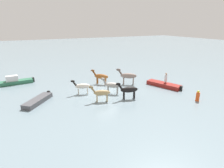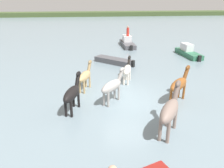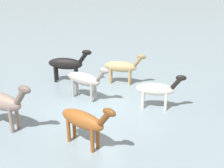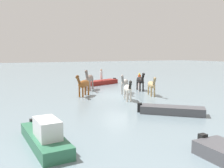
{
  "view_description": "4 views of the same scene",
  "coord_description": "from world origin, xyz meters",
  "views": [
    {
      "loc": [
        -18.53,
        8.76,
        7.58
      ],
      "look_at": [
        -0.82,
        -0.31,
        1.12
      ],
      "focal_mm": 30.0,
      "sensor_mm": 36.0,
      "label": 1
    },
    {
      "loc": [
        -2.2,
        -11.73,
        5.67
      ],
      "look_at": [
        -0.76,
        0.59,
        0.75
      ],
      "focal_mm": 35.71,
      "sensor_mm": 36.0,
      "label": 2
    },
    {
      "loc": [
        12.33,
        -0.97,
        6.63
      ],
      "look_at": [
        -0.93,
        0.98,
        0.64
      ],
      "focal_mm": 49.45,
      "sensor_mm": 36.0,
      "label": 3
    },
    {
      "loc": [
        9.71,
        18.75,
        3.6
      ],
      "look_at": [
        0.61,
        0.12,
        0.99
      ],
      "focal_mm": 39.42,
      "sensor_mm": 36.0,
      "label": 4
    }
  ],
  "objects": [
    {
      "name": "horse_lead",
      "position": [
        -0.85,
        -0.3,
        0.98
      ],
      "size": [
        1.75,
        1.98,
        1.79
      ],
      "rotation": [
        0.0,
        0.0,
        0.87
      ],
      "color": "#9E9993",
      "rests_on": "ground_plane"
    },
    {
      "name": "ground_plane",
      "position": [
        0.0,
        0.0,
        0.0
      ],
      "size": [
        161.58,
        161.58,
        0.0
      ],
      "primitive_type": "plane",
      "color": "gray"
    },
    {
      "name": "buoy_channel_marker",
      "position": [
        -6.74,
        -7.11,
        0.51
      ],
      "size": [
        0.36,
        0.36,
        1.14
      ],
      "color": "#E54C19",
      "rests_on": "ground_plane"
    },
    {
      "name": "person_boatman_standing",
      "position": [
        -1.68,
        -7.42,
        1.13
      ],
      "size": [
        0.32,
        0.32,
        1.19
      ],
      "color": "silver",
      "rests_on": "boat_dinghy_port"
    },
    {
      "name": "boat_skiff_near",
      "position": [
        0.25,
        7.46,
        0.16
      ],
      "size": [
        3.46,
        3.22,
        0.71
      ],
      "rotation": [
        0.0,
        0.0,
        2.42
      ],
      "color": "#4C4C51",
      "rests_on": "ground_plane"
    },
    {
      "name": "horse_gray_outer",
      "position": [
        2.92,
        -0.58,
        1.03
      ],
      "size": [
        1.96,
        1.97,
        1.87
      ],
      "rotation": [
        0.0,
        0.0,
        0.79
      ],
      "color": "brown",
      "rests_on": "ground_plane"
    },
    {
      "name": "horse_mid_herd",
      "position": [
        0.55,
        2.74,
        0.92
      ],
      "size": [
        1.0,
        2.13,
        1.66
      ],
      "rotation": [
        0.0,
        0.0,
        1.25
      ],
      "color": "silver",
      "rests_on": "ground_plane"
    },
    {
      "name": "boat_dinghy_port",
      "position": [
        -1.66,
        -7.22,
        0.17
      ],
      "size": [
        4.47,
        2.62,
        0.73
      ],
      "rotation": [
        0.0,
        0.0,
        0.36
      ],
      "color": "maroon",
      "rests_on": "ground_plane"
    },
    {
      "name": "horse_dun_straggler",
      "position": [
        1.23,
        -3.66,
        1.14
      ],
      "size": [
        1.83,
        2.43,
        2.07
      ],
      "rotation": [
        0.0,
        0.0,
        0.98
      ],
      "color": "gray",
      "rests_on": "ground_plane"
    },
    {
      "name": "horse_rear_stallion",
      "position": [
        -2.36,
        1.7,
        0.93
      ],
      "size": [
        1.11,
        2.14,
        1.69
      ],
      "rotation": [
        0.0,
        0.0,
        1.2
      ],
      "color": "tan",
      "rests_on": "ground_plane"
    },
    {
      "name": "horse_pinto_flank",
      "position": [
        -3.02,
        -1.1,
        1.01
      ],
      "size": [
        1.07,
        2.34,
        1.83
      ],
      "rotation": [
        0.0,
        0.0,
        1.26
      ],
      "color": "black",
      "rests_on": "ground_plane"
    },
    {
      "name": "boat_launch_far",
      "position": [
        8.01,
        9.32,
        0.3
      ],
      "size": [
        1.34,
        4.2,
        1.32
      ],
      "rotation": [
        0.0,
        0.0,
        1.63
      ],
      "color": "#2D6B4C",
      "rests_on": "ground_plane"
    }
  ]
}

